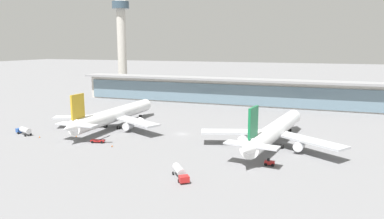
{
  "coord_description": "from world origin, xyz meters",
  "views": [
    {
      "loc": [
        50.67,
        -125.82,
        33.6
      ],
      "look_at": [
        0.0,
        11.04,
        7.74
      ],
      "focal_mm": 33.98,
      "sensor_mm": 36.0,
      "label": 1
    }
  ],
  "objects_px": {
    "service_truck_near_nose_blue": "(143,122)",
    "service_truck_on_taxiway_red": "(98,140)",
    "airliner_left_stand": "(114,115)",
    "airliner_centre_stand": "(274,131)",
    "service_truck_mid_apron_blue": "(24,130)",
    "safety_cone_charlie": "(99,141)",
    "control_tower": "(122,38)",
    "safety_cone_delta": "(112,146)",
    "service_truck_under_wing_red": "(180,172)",
    "service_truck_at_far_stand_red": "(269,163)",
    "safety_cone_alpha": "(39,137)",
    "safety_cone_bravo": "(76,136)",
    "service_truck_by_tail_olive": "(89,122)"
  },
  "relations": [
    {
      "from": "service_truck_under_wing_red",
      "to": "service_truck_on_taxiway_red",
      "type": "relative_size",
      "value": 1.18
    },
    {
      "from": "service_truck_mid_apron_blue",
      "to": "safety_cone_charlie",
      "type": "height_order",
      "value": "service_truck_mid_apron_blue"
    },
    {
      "from": "airliner_centre_stand",
      "to": "service_truck_by_tail_olive",
      "type": "height_order",
      "value": "airliner_centre_stand"
    },
    {
      "from": "service_truck_on_taxiway_red",
      "to": "service_truck_at_far_stand_red",
      "type": "distance_m",
      "value": 59.9
    },
    {
      "from": "service_truck_under_wing_red",
      "to": "safety_cone_charlie",
      "type": "distance_m",
      "value": 46.86
    },
    {
      "from": "service_truck_under_wing_red",
      "to": "service_truck_by_tail_olive",
      "type": "xyz_separation_m",
      "value": [
        -62.15,
        47.59,
        -0.9
      ]
    },
    {
      "from": "service_truck_on_taxiway_red",
      "to": "safety_cone_bravo",
      "type": "bearing_deg",
      "value": 162.01
    },
    {
      "from": "safety_cone_bravo",
      "to": "airliner_left_stand",
      "type": "bearing_deg",
      "value": 74.47
    },
    {
      "from": "service_truck_near_nose_blue",
      "to": "service_truck_at_far_stand_red",
      "type": "bearing_deg",
      "value": -30.3
    },
    {
      "from": "service_truck_at_far_stand_red",
      "to": "airliner_left_stand",
      "type": "bearing_deg",
      "value": 158.88
    },
    {
      "from": "service_truck_mid_apron_blue",
      "to": "control_tower",
      "type": "distance_m",
      "value": 136.44
    },
    {
      "from": "service_truck_mid_apron_blue",
      "to": "service_truck_at_far_stand_red",
      "type": "relative_size",
      "value": 3.07
    },
    {
      "from": "service_truck_at_far_stand_red",
      "to": "safety_cone_charlie",
      "type": "bearing_deg",
      "value": 174.99
    },
    {
      "from": "safety_cone_bravo",
      "to": "control_tower",
      "type": "bearing_deg",
      "value": 113.48
    },
    {
      "from": "service_truck_under_wing_red",
      "to": "service_truck_on_taxiway_red",
      "type": "height_order",
      "value": "service_truck_under_wing_red"
    },
    {
      "from": "safety_cone_alpha",
      "to": "safety_cone_charlie",
      "type": "bearing_deg",
      "value": 7.11
    },
    {
      "from": "service_truck_on_taxiway_red",
      "to": "safety_cone_delta",
      "type": "relative_size",
      "value": 9.89
    },
    {
      "from": "service_truck_under_wing_red",
      "to": "control_tower",
      "type": "bearing_deg",
      "value": 125.36
    },
    {
      "from": "safety_cone_bravo",
      "to": "safety_cone_delta",
      "type": "height_order",
      "value": "same"
    },
    {
      "from": "service_truck_at_far_stand_red",
      "to": "service_truck_near_nose_blue",
      "type": "bearing_deg",
      "value": 149.7
    },
    {
      "from": "service_truck_near_nose_blue",
      "to": "safety_cone_delta",
      "type": "xyz_separation_m",
      "value": [
        5.78,
        -32.89,
        -1.39
      ]
    },
    {
      "from": "airliner_centre_stand",
      "to": "service_truck_at_far_stand_red",
      "type": "height_order",
      "value": "airliner_centre_stand"
    },
    {
      "from": "airliner_centre_stand",
      "to": "service_truck_by_tail_olive",
      "type": "xyz_separation_m",
      "value": [
        -80.52,
        8.75,
        -4.49
      ]
    },
    {
      "from": "safety_cone_alpha",
      "to": "safety_cone_bravo",
      "type": "bearing_deg",
      "value": 25.35
    },
    {
      "from": "control_tower",
      "to": "service_truck_mid_apron_blue",
      "type": "bearing_deg",
      "value": -75.54
    },
    {
      "from": "service_truck_mid_apron_blue",
      "to": "safety_cone_charlie",
      "type": "xyz_separation_m",
      "value": [
        32.38,
        1.44,
        -1.39
      ]
    },
    {
      "from": "safety_cone_delta",
      "to": "service_truck_at_far_stand_red",
      "type": "bearing_deg",
      "value": -1.27
    },
    {
      "from": "airliner_centre_stand",
      "to": "safety_cone_alpha",
      "type": "relative_size",
      "value": 90.18
    },
    {
      "from": "service_truck_near_nose_blue",
      "to": "service_truck_at_far_stand_red",
      "type": "height_order",
      "value": "service_truck_near_nose_blue"
    },
    {
      "from": "service_truck_by_tail_olive",
      "to": "service_truck_at_far_stand_red",
      "type": "distance_m",
      "value": 87.29
    },
    {
      "from": "airliner_left_stand",
      "to": "service_truck_at_far_stand_red",
      "type": "distance_m",
      "value": 72.34
    },
    {
      "from": "service_truck_by_tail_olive",
      "to": "service_truck_at_far_stand_red",
      "type": "relative_size",
      "value": 2.27
    },
    {
      "from": "airliner_left_stand",
      "to": "airliner_centre_stand",
      "type": "relative_size",
      "value": 1.0
    },
    {
      "from": "service_truck_under_wing_red",
      "to": "safety_cone_alpha",
      "type": "bearing_deg",
      "value": 162.4
    },
    {
      "from": "service_truck_by_tail_olive",
      "to": "safety_cone_alpha",
      "type": "distance_m",
      "value": 27.27
    },
    {
      "from": "service_truck_by_tail_olive",
      "to": "service_truck_on_taxiway_red",
      "type": "bearing_deg",
      "value": -48.83
    },
    {
      "from": "airliner_left_stand",
      "to": "safety_cone_delta",
      "type": "bearing_deg",
      "value": -59.11
    },
    {
      "from": "safety_cone_delta",
      "to": "control_tower",
      "type": "bearing_deg",
      "value": 119.44
    },
    {
      "from": "service_truck_on_taxiway_red",
      "to": "safety_cone_alpha",
      "type": "xyz_separation_m",
      "value": [
        -24.56,
        -1.58,
        -0.49
      ]
    },
    {
      "from": "service_truck_under_wing_red",
      "to": "service_truck_at_far_stand_red",
      "type": "distance_m",
      "value": 26.96
    },
    {
      "from": "service_truck_near_nose_blue",
      "to": "service_truck_on_taxiway_red",
      "type": "distance_m",
      "value": 30.17
    },
    {
      "from": "service_truck_mid_apron_blue",
      "to": "airliner_left_stand",
      "type": "bearing_deg",
      "value": 40.85
    },
    {
      "from": "service_truck_under_wing_red",
      "to": "safety_cone_delta",
      "type": "height_order",
      "value": "service_truck_under_wing_red"
    },
    {
      "from": "airliner_centre_stand",
      "to": "service_truck_near_nose_blue",
      "type": "height_order",
      "value": "airliner_centre_stand"
    },
    {
      "from": "safety_cone_delta",
      "to": "safety_cone_charlie",
      "type": "bearing_deg",
      "value": 152.88
    },
    {
      "from": "airliner_left_stand",
      "to": "service_truck_under_wing_red",
      "type": "distance_m",
      "value": 64.79
    },
    {
      "from": "service_truck_mid_apron_blue",
      "to": "service_truck_on_taxiway_red",
      "type": "distance_m",
      "value": 33.22
    },
    {
      "from": "control_tower",
      "to": "service_truck_at_far_stand_red",
      "type": "bearing_deg",
      "value": -46.16
    },
    {
      "from": "service_truck_mid_apron_blue",
      "to": "service_truck_by_tail_olive",
      "type": "xyz_separation_m",
      "value": [
        10.82,
        25.66,
        -0.9
      ]
    },
    {
      "from": "service_truck_by_tail_olive",
      "to": "control_tower",
      "type": "height_order",
      "value": "control_tower"
    }
  ]
}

